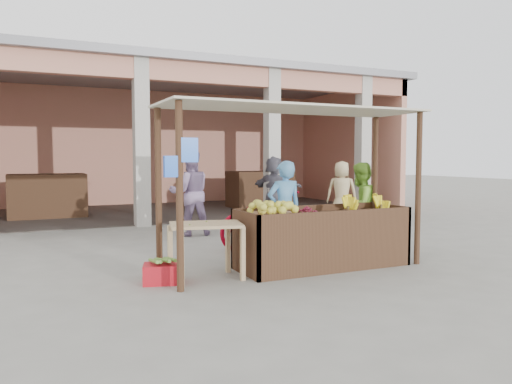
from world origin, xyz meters
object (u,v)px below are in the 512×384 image
side_table (206,233)px  motorcycle (265,218)px  vendor_blue (284,207)px  red_crate (163,274)px  vendor_green (360,204)px  fruit_stall (322,241)px

side_table → motorcycle: motorcycle is taller
side_table → vendor_blue: vendor_blue is taller
vendor_blue → side_table: bearing=28.0°
side_table → motorcycle: (1.82, 1.91, -0.09)m
side_table → motorcycle: bearing=59.6°
red_crate → side_table: bearing=11.9°
side_table → vendor_green: vendor_green is taller
vendor_green → motorcycle: vendor_green is taller
red_crate → vendor_blue: (2.20, 0.70, 0.73)m
fruit_stall → vendor_blue: 0.91m
fruit_stall → vendor_green: (1.34, 0.86, 0.43)m
fruit_stall → vendor_green: bearing=32.7°
side_table → vendor_green: 3.31m
vendor_blue → vendor_green: size_ratio=1.04×
fruit_stall → red_crate: 2.46m
vendor_green → side_table: bearing=-3.3°
fruit_stall → side_table: size_ratio=2.42×
fruit_stall → motorcycle: size_ratio=1.26×
motorcycle → vendor_blue: bearing=158.5°
vendor_green → motorcycle: bearing=-55.6°
side_table → red_crate: (-0.59, 0.05, -0.51)m
fruit_stall → vendor_blue: (-0.25, 0.75, 0.46)m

